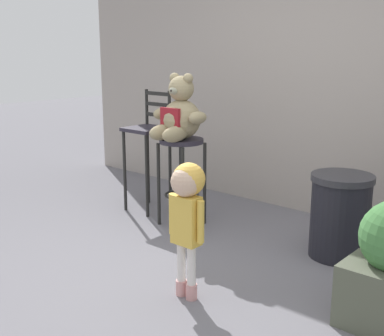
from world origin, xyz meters
TOP-DOWN VIEW (x-y plane):
  - ground_plane at (0.00, 0.00)m, footprint 24.00×24.00m
  - building_wall at (0.00, 2.15)m, footprint 6.26×0.30m
  - bar_stool_with_teddy at (-0.66, 0.92)m, footprint 0.40×0.40m
  - teddy_bear at (-0.66, 0.89)m, footprint 0.55×0.49m
  - child_walking at (0.32, -0.10)m, footprint 0.29×0.23m
  - trash_bin at (0.77, 1.18)m, footprint 0.48×0.48m
  - bar_chair_empty at (-1.21, 1.04)m, footprint 0.38×0.38m

SIDE VIEW (x-z plane):
  - ground_plane at x=0.00m, z-range 0.00..0.00m
  - trash_bin at x=0.77m, z-range 0.00..0.67m
  - bar_stool_with_teddy at x=-0.66m, z-range 0.17..0.99m
  - child_walking at x=0.32m, z-range 0.20..1.11m
  - bar_chair_empty at x=-1.21m, z-range 0.12..1.33m
  - teddy_bear at x=-0.66m, z-range 0.74..1.32m
  - building_wall at x=0.00m, z-range 0.00..3.35m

